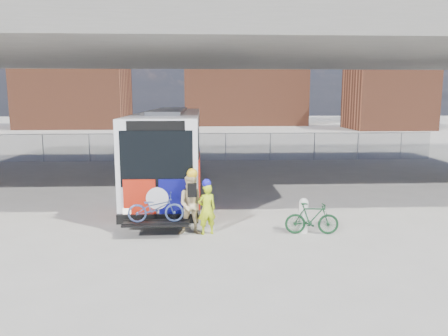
{
  "coord_description": "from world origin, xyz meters",
  "views": [
    {
      "loc": [
        -0.6,
        -16.98,
        4.23
      ],
      "look_at": [
        0.22,
        -0.93,
        1.6
      ],
      "focal_mm": 35.0,
      "sensor_mm": 36.0,
      "label": 1
    }
  ],
  "objects": [
    {
      "name": "bus",
      "position": [
        -2.0,
        2.45,
        2.11
      ],
      "size": [
        2.67,
        12.9,
        3.69
      ],
      "color": "silver",
      "rests_on": "ground"
    },
    {
      "name": "overpass",
      "position": [
        0.0,
        4.0,
        6.54
      ],
      "size": [
        40.0,
        16.0,
        7.95
      ],
      "color": "#605E59",
      "rests_on": "ground"
    },
    {
      "name": "bollard",
      "position": [
        2.56,
        -3.88,
        0.59
      ],
      "size": [
        0.29,
        0.29,
        1.11
      ],
      "color": "beige",
      "rests_on": "ground"
    },
    {
      "name": "cyclist_tan",
      "position": [
        -0.9,
        -3.88,
        0.98
      ],
      "size": [
        0.93,
        0.72,
        2.08
      ],
      "rotation": [
        0.0,
        0.0,
        0.01
      ],
      "color": "beige",
      "rests_on": "ground"
    },
    {
      "name": "ground",
      "position": [
        0.0,
        0.0,
        0.0
      ],
      "size": [
        160.0,
        160.0,
        0.0
      ],
      "primitive_type": "plane",
      "color": "#9E9991",
      "rests_on": "ground"
    },
    {
      "name": "chainlink_fence",
      "position": [
        0.0,
        12.0,
        1.42
      ],
      "size": [
        30.0,
        0.06,
        30.0
      ],
      "color": "gray",
      "rests_on": "ground"
    },
    {
      "name": "bike_parked",
      "position": [
        2.79,
        -4.05,
        0.5
      ],
      "size": [
        1.7,
        0.62,
        1.0
      ],
      "primitive_type": "imported",
      "rotation": [
        0.0,
        0.0,
        1.48
      ],
      "color": "#133D20",
      "rests_on": "ground"
    },
    {
      "name": "smokestack",
      "position": [
        14.0,
        55.0,
        12.5
      ],
      "size": [
        2.2,
        2.2,
        25.0
      ],
      "primitive_type": "cylinder",
      "color": "brown",
      "rests_on": "ground"
    },
    {
      "name": "brick_buildings",
      "position": [
        1.23,
        48.23,
        5.42
      ],
      "size": [
        54.0,
        22.0,
        12.0
      ],
      "color": "brown",
      "rests_on": "ground"
    },
    {
      "name": "cyclist_hivis",
      "position": [
        -0.46,
        -3.88,
        0.84
      ],
      "size": [
        0.67,
        0.54,
        1.75
      ],
      "rotation": [
        0.0,
        0.0,
        3.46
      ],
      "color": "#C8E518",
      "rests_on": "ground"
    }
  ]
}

